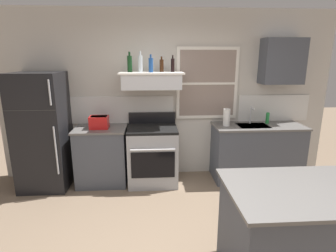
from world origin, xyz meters
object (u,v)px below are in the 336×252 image
Objects in this scene: refrigerator at (43,132)px; bottle_brown_stout at (162,65)px; toaster at (99,122)px; bottle_dark_green_wine at (130,64)px; bottle_blue_liqueur at (151,65)px; paper_towel_roll at (227,117)px; dish_soap_bottle at (267,118)px; bottle_clear_tall at (140,63)px; stove_range at (153,154)px; bottle_balsamic_dark at (173,65)px; kitchen_island at (304,235)px.

refrigerator is 2.05m from bottle_brown_stout.
bottle_dark_green_wine is at bearing 17.07° from toaster.
bottle_blue_liqueur is at bearing 3.47° from toaster.
paper_towel_roll is 1.50× the size of dish_soap_bottle.
toaster is at bearing -177.03° from dish_soap_bottle.
paper_towel_roll is (1.50, -0.11, -0.83)m from bottle_dark_green_wine.
dish_soap_bottle is at bearing 0.18° from bottle_clear_tall.
stove_range is at bearing -134.97° from bottle_brown_stout.
paper_towel_roll is at bearing 1.83° from stove_range.
bottle_brown_stout is (0.16, 0.11, -0.01)m from bottle_blue_liqueur.
refrigerator is 7.62× the size of bottle_brown_stout.
paper_towel_roll is (1.17, 0.04, 0.58)m from stove_range.
stove_range is at bearing -178.17° from paper_towel_roll.
bottle_balsamic_dark is at bearing -179.91° from dish_soap_bottle.
bottle_clear_tall is 0.49m from bottle_balsamic_dark.
refrigerator reaches higher than kitchen_island.
bottle_dark_green_wine reaches higher than refrigerator.
refrigerator is 7.06× the size of bottle_balsamic_dark.
toaster is 2.69m from dish_soap_bottle.
dish_soap_bottle is at bearing 2.75° from bottle_blue_liqueur.
kitchen_island is (1.15, -2.23, -1.38)m from bottle_brown_stout.
paper_towel_roll is 0.72m from dish_soap_bottle.
stove_range is at bearing -157.30° from bottle_balsamic_dark.
bottle_clear_tall is at bearing -175.59° from bottle_brown_stout.
paper_towel_roll is at bearing 1.14° from toaster.
bottle_clear_tall is at bearing 123.68° from kitchen_island.
bottle_brown_stout is 0.85× the size of paper_towel_roll.
bottle_clear_tall is (-0.17, 0.13, 1.41)m from stove_range.
dish_soap_bottle is (2.05, 0.01, -0.87)m from bottle_clear_tall.
bottle_brown_stout is 0.16× the size of kitchen_island.
stove_range is at bearing -175.82° from dish_soap_bottle.
bottle_dark_green_wine is 1.20× the size of bottle_balsamic_dark.
toaster is 1.65× the size of dish_soap_bottle.
bottle_balsamic_dark is at bearing -0.96° from bottle_dark_green_wine.
paper_towel_roll reaches higher than toaster.
bottle_dark_green_wine is (1.32, 0.17, 0.99)m from refrigerator.
bottle_brown_stout is at bearing 45.03° from stove_range.
bottle_dark_green_wine is 0.65m from bottle_balsamic_dark.
stove_range is at bearing -80.02° from bottle_blue_liqueur.
paper_towel_roll is at bearing -0.45° from bottle_blue_liqueur.
bottle_clear_tall reaches higher than paper_towel_roll.
refrigerator is at bearing -172.74° from bottle_dark_green_wine.
bottle_balsamic_dark is (0.49, 0.00, -0.02)m from bottle_clear_tall.
bottle_brown_stout is at bearing 4.41° from bottle_clear_tall.
bottle_clear_tall reaches higher than kitchen_island.
kitchen_island is (0.14, -2.11, -0.59)m from paper_towel_roll.
bottle_blue_liqueur is 2.86m from kitchen_island.
bottle_blue_liqueur is at bearing -177.25° from dish_soap_bottle.
bottle_blue_liqueur is at bearing -165.04° from bottle_balsamic_dark.
bottle_brown_stout reaches higher than stove_range.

